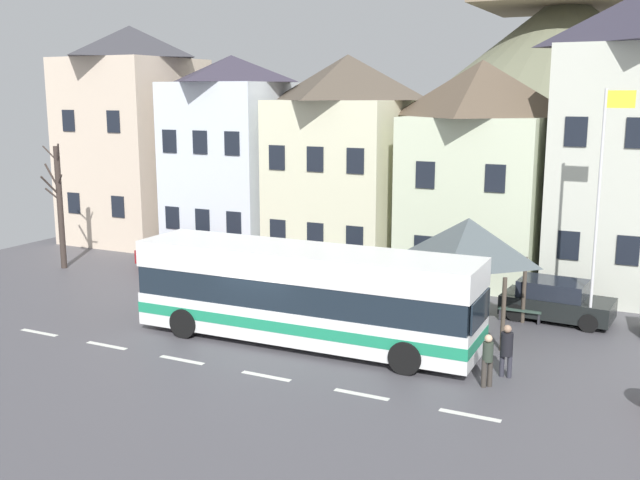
{
  "coord_description": "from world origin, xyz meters",
  "views": [
    {
      "loc": [
        11.87,
        -19.99,
        8.05
      ],
      "look_at": [
        0.23,
        3.6,
        2.83
      ],
      "focal_mm": 41.55,
      "sensor_mm": 36.0,
      "label": 1
    }
  ],
  "objects_px": {
    "parked_car_02": "(556,301)",
    "pedestrian_01": "(488,358)",
    "townhouse_01": "(233,156)",
    "public_bench": "(521,308)",
    "townhouse_03": "(478,171)",
    "transit_bus": "(305,296)",
    "bare_tree_00": "(60,205)",
    "flagpole": "(601,197)",
    "bus_shelter": "(468,241)",
    "hilltop_castle": "(563,94)",
    "pedestrian_00": "(507,347)",
    "townhouse_00": "(134,135)",
    "parked_car_00": "(182,255)",
    "townhouse_02": "(347,160)"
  },
  "relations": [
    {
      "from": "transit_bus",
      "to": "townhouse_03",
      "type": "bearing_deg",
      "value": 75.7
    },
    {
      "from": "pedestrian_00",
      "to": "flagpole",
      "type": "relative_size",
      "value": 0.19
    },
    {
      "from": "pedestrian_00",
      "to": "bare_tree_00",
      "type": "height_order",
      "value": "bare_tree_00"
    },
    {
      "from": "flagpole",
      "to": "townhouse_03",
      "type": "bearing_deg",
      "value": 133.19
    },
    {
      "from": "townhouse_01",
      "to": "pedestrian_00",
      "type": "height_order",
      "value": "townhouse_01"
    },
    {
      "from": "hilltop_castle",
      "to": "public_bench",
      "type": "bearing_deg",
      "value": -83.52
    },
    {
      "from": "pedestrian_01",
      "to": "public_bench",
      "type": "distance_m",
      "value": 6.63
    },
    {
      "from": "parked_car_00",
      "to": "townhouse_03",
      "type": "bearing_deg",
      "value": 26.68
    },
    {
      "from": "townhouse_03",
      "to": "pedestrian_00",
      "type": "height_order",
      "value": "townhouse_03"
    },
    {
      "from": "bus_shelter",
      "to": "parked_car_00",
      "type": "distance_m",
      "value": 14.69
    },
    {
      "from": "parked_car_00",
      "to": "hilltop_castle",
      "type": "bearing_deg",
      "value": 71.8
    },
    {
      "from": "townhouse_03",
      "to": "transit_bus",
      "type": "distance_m",
      "value": 12.09
    },
    {
      "from": "hilltop_castle",
      "to": "parked_car_02",
      "type": "relative_size",
      "value": 9.88
    },
    {
      "from": "parked_car_00",
      "to": "pedestrian_01",
      "type": "xyz_separation_m",
      "value": [
        16.12,
        -7.69,
        0.16
      ]
    },
    {
      "from": "townhouse_00",
      "to": "bare_tree_00",
      "type": "xyz_separation_m",
      "value": [
        1.53,
        -7.24,
        -2.82
      ]
    },
    {
      "from": "public_bench",
      "to": "flagpole",
      "type": "distance_m",
      "value": 4.88
    },
    {
      "from": "parked_car_00",
      "to": "pedestrian_01",
      "type": "distance_m",
      "value": 17.87
    },
    {
      "from": "townhouse_00",
      "to": "pedestrian_00",
      "type": "distance_m",
      "value": 26.45
    },
    {
      "from": "townhouse_01",
      "to": "parked_car_00",
      "type": "xyz_separation_m",
      "value": [
        0.03,
        -4.58,
        -4.28
      ]
    },
    {
      "from": "bus_shelter",
      "to": "bare_tree_00",
      "type": "distance_m",
      "value": 19.41
    },
    {
      "from": "pedestrian_01",
      "to": "bare_tree_00",
      "type": "bearing_deg",
      "value": 165.6
    },
    {
      "from": "public_bench",
      "to": "pedestrian_01",
      "type": "bearing_deg",
      "value": -86.57
    },
    {
      "from": "bus_shelter",
      "to": "flagpole",
      "type": "relative_size",
      "value": 0.48
    },
    {
      "from": "townhouse_00",
      "to": "parked_car_02",
      "type": "height_order",
      "value": "townhouse_00"
    },
    {
      "from": "townhouse_00",
      "to": "townhouse_01",
      "type": "bearing_deg",
      "value": -3.79
    },
    {
      "from": "bare_tree_00",
      "to": "public_bench",
      "type": "bearing_deg",
      "value": 3.11
    },
    {
      "from": "hilltop_castle",
      "to": "townhouse_03",
      "type": "bearing_deg",
      "value": -89.84
    },
    {
      "from": "hilltop_castle",
      "to": "flagpole",
      "type": "height_order",
      "value": "hilltop_castle"
    },
    {
      "from": "townhouse_02",
      "to": "public_bench",
      "type": "distance_m",
      "value": 12.35
    },
    {
      "from": "transit_bus",
      "to": "townhouse_02",
      "type": "bearing_deg",
      "value": 106.78
    },
    {
      "from": "parked_car_00",
      "to": "pedestrian_00",
      "type": "xyz_separation_m",
      "value": [
        16.43,
        -6.73,
        0.23
      ]
    },
    {
      "from": "townhouse_01",
      "to": "public_bench",
      "type": "bearing_deg",
      "value": -19.77
    },
    {
      "from": "townhouse_00",
      "to": "parked_car_00",
      "type": "bearing_deg",
      "value": -36.72
    },
    {
      "from": "pedestrian_00",
      "to": "townhouse_03",
      "type": "bearing_deg",
      "value": 108.86
    },
    {
      "from": "transit_bus",
      "to": "flagpole",
      "type": "distance_m",
      "value": 10.36
    },
    {
      "from": "bus_shelter",
      "to": "parked_car_02",
      "type": "bearing_deg",
      "value": 43.57
    },
    {
      "from": "townhouse_03",
      "to": "parked_car_02",
      "type": "height_order",
      "value": "townhouse_03"
    },
    {
      "from": "townhouse_02",
      "to": "bus_shelter",
      "type": "distance_m",
      "value": 11.6
    },
    {
      "from": "hilltop_castle",
      "to": "pedestrian_00",
      "type": "bearing_deg",
      "value": -83.42
    },
    {
      "from": "flagpole",
      "to": "pedestrian_01",
      "type": "bearing_deg",
      "value": -107.66
    },
    {
      "from": "townhouse_01",
      "to": "public_bench",
      "type": "distance_m",
      "value": 17.33
    },
    {
      "from": "townhouse_02",
      "to": "transit_bus",
      "type": "xyz_separation_m",
      "value": [
        3.81,
        -11.8,
        -3.32
      ]
    },
    {
      "from": "pedestrian_00",
      "to": "public_bench",
      "type": "distance_m",
      "value": 5.71
    },
    {
      "from": "pedestrian_01",
      "to": "flagpole",
      "type": "height_order",
      "value": "flagpole"
    },
    {
      "from": "parked_car_02",
      "to": "pedestrian_01",
      "type": "height_order",
      "value": "pedestrian_01"
    },
    {
      "from": "hilltop_castle",
      "to": "parked_car_02",
      "type": "bearing_deg",
      "value": -81.17
    },
    {
      "from": "pedestrian_00",
      "to": "bare_tree_00",
      "type": "relative_size",
      "value": 0.27
    },
    {
      "from": "pedestrian_00",
      "to": "pedestrian_01",
      "type": "distance_m",
      "value": 1.01
    },
    {
      "from": "townhouse_03",
      "to": "parked_car_00",
      "type": "bearing_deg",
      "value": -159.31
    },
    {
      "from": "bus_shelter",
      "to": "townhouse_01",
      "type": "bearing_deg",
      "value": 152.25
    }
  ]
}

